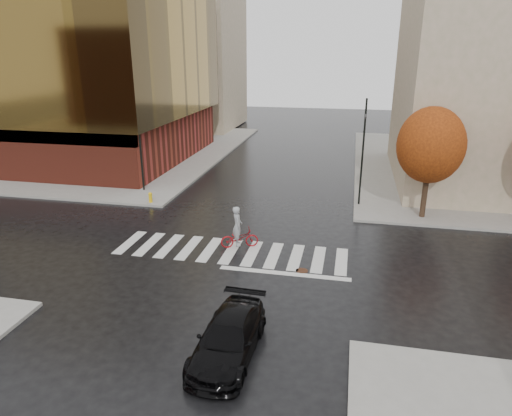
# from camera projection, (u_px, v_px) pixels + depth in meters

# --- Properties ---
(ground) EXTENTS (120.00, 120.00, 0.00)m
(ground) POSITION_uv_depth(u_px,v_px,m) (228.00, 256.00, 22.49)
(ground) COLOR black
(ground) RESTS_ON ground
(sidewalk_nw) EXTENTS (30.00, 30.00, 0.15)m
(sidewalk_nw) POSITION_uv_depth(u_px,v_px,m) (82.00, 149.00, 45.97)
(sidewalk_nw) COLOR gray
(sidewalk_nw) RESTS_ON ground
(crosswalk) EXTENTS (12.00, 3.00, 0.01)m
(crosswalk) POSITION_uv_depth(u_px,v_px,m) (231.00, 251.00, 22.95)
(crosswalk) COLOR silver
(crosswalk) RESTS_ON ground
(office_glass) EXTENTS (27.00, 19.00, 16.00)m
(office_glass) POSITION_uv_depth(u_px,v_px,m) (42.00, 65.00, 40.67)
(office_glass) COLOR maroon
(office_glass) RESTS_ON sidewalk_nw
(building_nw_far) EXTENTS (14.00, 12.00, 20.00)m
(building_nw_far) POSITION_uv_depth(u_px,v_px,m) (181.00, 44.00, 56.42)
(building_nw_far) COLOR #9B916E
(building_nw_far) RESTS_ON sidewalk_nw
(tree_ne_a) EXTENTS (3.80, 3.80, 6.50)m
(tree_ne_a) POSITION_uv_depth(u_px,v_px,m) (431.00, 145.00, 25.89)
(tree_ne_a) COLOR black
(tree_ne_a) RESTS_ON sidewalk_ne
(sedan) EXTENTS (1.98, 4.59, 1.32)m
(sedan) POSITION_uv_depth(u_px,v_px,m) (228.00, 338.00, 15.01)
(sedan) COLOR black
(sedan) RESTS_ON ground
(cyclist) EXTENTS (2.04, 1.32, 2.19)m
(cyclist) POSITION_uv_depth(u_px,v_px,m) (239.00, 234.00, 23.22)
(cyclist) COLOR maroon
(cyclist) RESTS_ON ground
(traffic_light_nw) EXTENTS (0.18, 0.16, 6.49)m
(traffic_light_nw) POSITION_uv_depth(u_px,v_px,m) (140.00, 139.00, 31.25)
(traffic_light_nw) COLOR black
(traffic_light_nw) RESTS_ON sidewalk_nw
(traffic_light_ne) EXTENTS (0.15, 0.18, 6.69)m
(traffic_light_ne) POSITION_uv_depth(u_px,v_px,m) (363.00, 147.00, 28.27)
(traffic_light_ne) COLOR black
(traffic_light_ne) RESTS_ON sidewalk_ne
(fire_hydrant) EXTENTS (0.24, 0.24, 0.69)m
(fire_hydrant) POSITION_uv_depth(u_px,v_px,m) (150.00, 197.00, 29.69)
(fire_hydrant) COLOR yellow
(fire_hydrant) RESTS_ON sidewalk_nw
(manhole) EXTENTS (0.70, 0.70, 0.01)m
(manhole) POSITION_uv_depth(u_px,v_px,m) (302.00, 271.00, 20.95)
(manhole) COLOR #4B2B1A
(manhole) RESTS_ON ground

